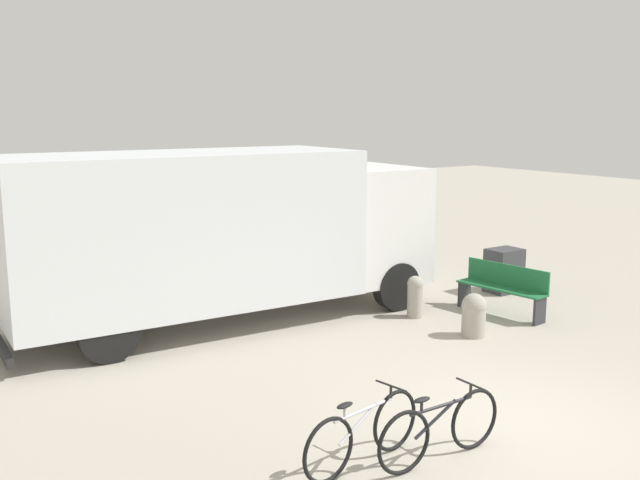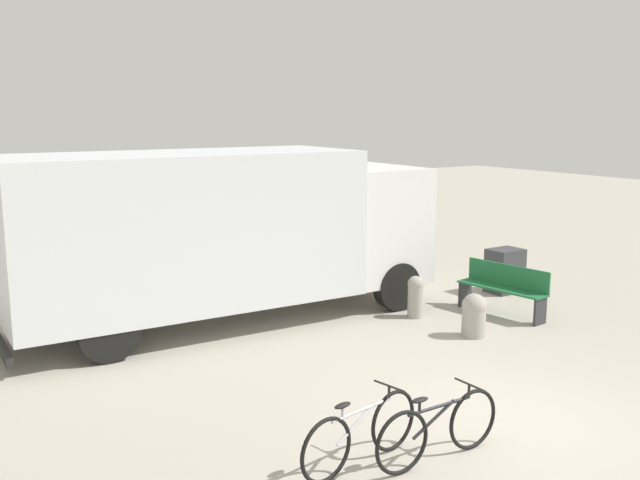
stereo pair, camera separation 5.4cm
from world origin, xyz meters
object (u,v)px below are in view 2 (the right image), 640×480
at_px(bicycle_middle, 438,429).
at_px(bollard_near_bench, 474,314).
at_px(delivery_truck, 222,229).
at_px(bollard_far_bench, 415,295).
at_px(utility_box, 505,271).
at_px(park_bench, 504,287).
at_px(bicycle_near, 361,433).

distance_m(bicycle_middle, bollard_near_bench, 4.54).
bearing_deg(bollard_near_bench, delivery_truck, 135.07).
bearing_deg(bollard_near_bench, bollard_far_bench, 92.96).
relative_size(delivery_truck, bollard_near_bench, 10.56).
relative_size(bicycle_middle, bollard_far_bench, 2.23).
bearing_deg(delivery_truck, utility_box, -10.74).
bearing_deg(bollard_near_bench, park_bench, 24.75).
bearing_deg(bicycle_near, bollard_far_bench, 33.59).
bearing_deg(bollard_far_bench, utility_box, 7.94).
distance_m(bicycle_near, utility_box, 8.20).
bearing_deg(bollard_far_bench, delivery_truck, 150.79).
bearing_deg(bollard_far_bench, bollard_near_bench, -87.04).
bearing_deg(utility_box, bicycle_middle, -142.76).
relative_size(delivery_truck, park_bench, 4.32).
bearing_deg(bicycle_near, park_bench, 19.58).
distance_m(delivery_truck, bollard_near_bench, 4.60).
bearing_deg(utility_box, park_bench, -138.37).
xyz_separation_m(bicycle_near, bicycle_middle, (0.76, -0.38, 0.00)).
xyz_separation_m(bicycle_middle, bollard_near_bench, (3.49, 2.91, 0.01)).
bearing_deg(utility_box, bollard_near_bench, -146.49).
distance_m(park_bench, bicycle_near, 6.52).
height_order(delivery_truck, bollard_far_bench, delivery_truck).
xyz_separation_m(bicycle_middle, utility_box, (6.20, 4.71, 0.08)).
distance_m(park_bench, bollard_far_bench, 1.69).
bearing_deg(delivery_truck, bollard_near_bench, -42.96).
height_order(bollard_near_bench, bollard_far_bench, bollard_far_bench).
height_order(park_bench, bicycle_near, park_bench).
distance_m(park_bench, bicycle_middle, 6.09).
xyz_separation_m(bicycle_near, utility_box, (6.96, 4.33, 0.08)).
bearing_deg(bicycle_middle, park_bench, 35.65).
relative_size(delivery_truck, bicycle_near, 4.55).
relative_size(bicycle_near, bollard_near_bench, 2.32).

